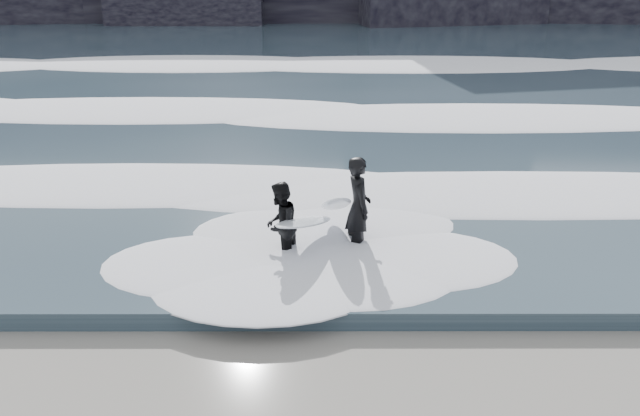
# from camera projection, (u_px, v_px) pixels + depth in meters

# --- Properties ---
(sea) EXTENTS (90.00, 52.00, 0.30)m
(sea) POSITION_uv_depth(u_px,v_px,m) (306.00, 55.00, 34.74)
(sea) COLOR #2D3E49
(sea) RESTS_ON ground
(foam_near) EXTENTS (60.00, 3.20, 0.20)m
(foam_near) POSITION_uv_depth(u_px,v_px,m) (292.00, 178.00, 15.93)
(foam_near) COLOR white
(foam_near) RESTS_ON sea
(foam_mid) EXTENTS (60.00, 4.00, 0.24)m
(foam_mid) POSITION_uv_depth(u_px,v_px,m) (300.00, 108.00, 22.48)
(foam_mid) COLOR white
(foam_mid) RESTS_ON sea
(foam_far) EXTENTS (60.00, 4.80, 0.30)m
(foam_far) POSITION_uv_depth(u_px,v_px,m) (305.00, 62.00, 30.89)
(foam_far) COLOR white
(foam_far) RESTS_ON sea
(surfer_left) EXTENTS (1.01, 1.76, 1.86)m
(surfer_left) POSITION_uv_depth(u_px,v_px,m) (355.00, 207.00, 12.70)
(surfer_left) COLOR black
(surfer_left) RESTS_ON ground
(surfer_right) EXTENTS (1.45, 2.04, 1.54)m
(surfer_right) POSITION_uv_depth(u_px,v_px,m) (284.00, 225.00, 12.33)
(surfer_right) COLOR black
(surfer_right) RESTS_ON ground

